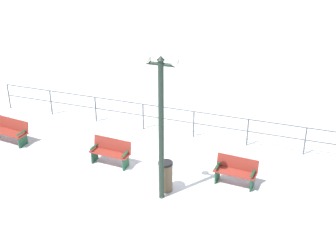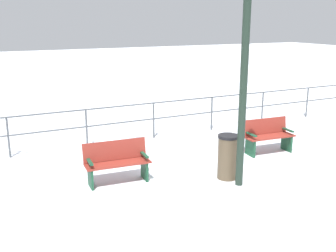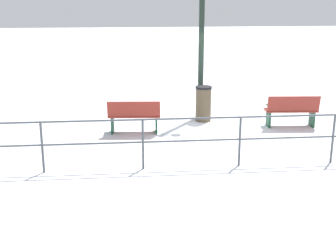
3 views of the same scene
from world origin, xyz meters
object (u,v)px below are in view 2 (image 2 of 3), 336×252
Objects in this scene: lamppost_middle at (245,50)px; trash_bin at (228,157)px; bench_second at (117,162)px; bench_third at (268,136)px.

trash_bin is at bearing -177.31° from lamppost_middle.
lamppost_middle reaches higher than bench_second.
lamppost_middle reaches higher than bench_third.
bench_second is 3.58m from lamppost_middle.
bench_second is 1.03× the size of bench_third.
bench_second is at bearing -111.07° from trash_bin.
lamppost_middle is (1.48, -1.98, 2.42)m from bench_third.
trash_bin is (-0.43, -0.02, -2.38)m from lamppost_middle.
bench_second is 2.45m from trash_bin.
trash_bin is at bearing 73.04° from bench_second.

